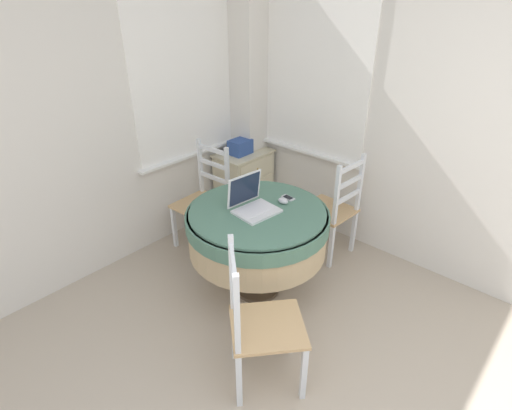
# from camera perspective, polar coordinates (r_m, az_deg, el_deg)

# --- Properties ---
(corner_room_shell) EXTENTS (4.60, 4.74, 2.55)m
(corner_room_shell) POSITION_cam_1_polar(r_m,az_deg,el_deg) (2.97, 0.66, 10.98)
(corner_room_shell) COLOR silver
(corner_room_shell) RESTS_ON ground_plane
(round_dining_table) EXTENTS (1.07, 1.07, 0.75)m
(round_dining_table) POSITION_cam_1_polar(r_m,az_deg,el_deg) (3.01, 0.21, -3.29)
(round_dining_table) COLOR #4C3D2D
(round_dining_table) RESTS_ON ground_plane
(laptop) EXTENTS (0.33, 0.31, 0.26)m
(laptop) POSITION_cam_1_polar(r_m,az_deg,el_deg) (2.90, -0.53, 0.23)
(laptop) COLOR silver
(laptop) RESTS_ON round_dining_table
(computer_mouse) EXTENTS (0.05, 0.09, 0.04)m
(computer_mouse) POSITION_cam_1_polar(r_m,az_deg,el_deg) (3.02, 3.89, 0.60)
(computer_mouse) COLOR silver
(computer_mouse) RESTS_ON round_dining_table
(cell_phone) EXTENTS (0.07, 0.11, 0.01)m
(cell_phone) POSITION_cam_1_polar(r_m,az_deg,el_deg) (3.10, 4.60, 1.03)
(cell_phone) COLOR #B2B7BC
(cell_phone) RESTS_ON round_dining_table
(dining_chair_near_back_window) EXTENTS (0.45, 0.42, 0.97)m
(dining_chair_near_back_window) POSITION_cam_1_polar(r_m,az_deg,el_deg) (3.71, -7.42, 0.64)
(dining_chair_near_back_window) COLOR tan
(dining_chair_near_back_window) RESTS_ON ground_plane
(dining_chair_near_right_window) EXTENTS (0.42, 0.45, 0.97)m
(dining_chair_near_right_window) POSITION_cam_1_polar(r_m,az_deg,el_deg) (3.59, 10.83, -0.67)
(dining_chair_near_right_window) COLOR tan
(dining_chair_near_right_window) RESTS_ON ground_plane
(dining_chair_camera_near) EXTENTS (0.59, 0.58, 0.97)m
(dining_chair_camera_near) POSITION_cam_1_polar(r_m,az_deg,el_deg) (2.43, 0.47, -16.71)
(dining_chair_camera_near) COLOR tan
(dining_chair_camera_near) RESTS_ON ground_plane
(corner_cabinet) EXTENTS (0.58, 0.40, 0.69)m
(corner_cabinet) POSITION_cam_1_polar(r_m,az_deg,el_deg) (4.27, -1.70, 3.22)
(corner_cabinet) COLOR beige
(corner_cabinet) RESTS_ON ground_plane
(storage_box) EXTENTS (0.22, 0.17, 0.15)m
(storage_box) POSITION_cam_1_polar(r_m,az_deg,el_deg) (4.08, -2.27, 8.30)
(storage_box) COLOR #2D4C93
(storage_box) RESTS_ON corner_cabinet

